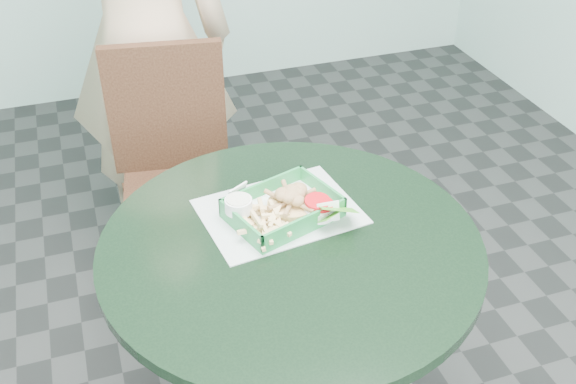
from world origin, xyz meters
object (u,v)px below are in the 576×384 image
object	(u,v)px
crab_sandwich	(292,207)
cafe_table	(290,300)
sauce_ramekin	(239,203)
diner_person	(140,5)
dining_chair	(177,165)
food_basket	(283,218)

from	to	relation	value
crab_sandwich	cafe_table	bearing A→B (deg)	-110.85
crab_sandwich	sauce_ramekin	distance (m)	0.13
cafe_table	crab_sandwich	bearing A→B (deg)	69.15
diner_person	crab_sandwich	distance (m)	1.07
dining_chair	crab_sandwich	bearing A→B (deg)	-67.26
dining_chair	crab_sandwich	world-z (taller)	dining_chair
food_basket	sauce_ramekin	size ratio (longest dim) A/B	3.78
dining_chair	diner_person	distance (m)	0.56
cafe_table	diner_person	world-z (taller)	diner_person
diner_person	crab_sandwich	xyz separation A→B (m)	(0.19, -1.04, -0.18)
dining_chair	sauce_ramekin	size ratio (longest dim) A/B	13.95
cafe_table	dining_chair	bearing A→B (deg)	100.19
cafe_table	crab_sandwich	distance (m)	0.24
cafe_table	food_basket	world-z (taller)	food_basket
cafe_table	food_basket	size ratio (longest dim) A/B	3.59
dining_chair	food_basket	bearing A→B (deg)	-68.91
dining_chair	crab_sandwich	distance (m)	0.77
dining_chair	diner_person	bearing A→B (deg)	101.90
diner_person	sauce_ramekin	bearing A→B (deg)	108.41
crab_sandwich	sauce_ramekin	xyz separation A→B (m)	(-0.12, 0.05, 0.00)
dining_chair	diner_person	xyz separation A→B (m)	(-0.02, 0.34, 0.45)
dining_chair	diner_person	world-z (taller)	diner_person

